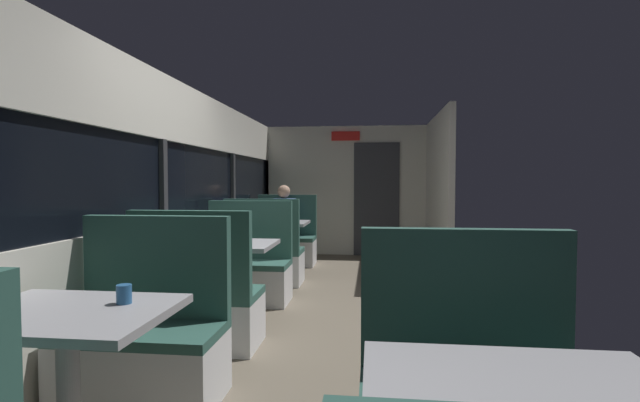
% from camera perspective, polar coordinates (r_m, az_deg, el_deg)
% --- Properties ---
extents(ground_plane, '(3.30, 9.20, 0.02)m').
position_cam_1_polar(ground_plane, '(4.22, -0.22, -15.88)').
color(ground_plane, '#665B4C').
extents(carriage_window_panel_left, '(0.09, 8.48, 2.30)m').
position_cam_1_polar(carriage_window_panel_left, '(4.42, -19.25, -0.39)').
color(carriage_window_panel_left, beige).
rests_on(carriage_window_panel_left, ground_plane).
extents(carriage_end_bulkhead, '(2.90, 0.11, 2.30)m').
position_cam_1_polar(carriage_end_bulkhead, '(8.18, 3.63, 1.21)').
color(carriage_end_bulkhead, beige).
rests_on(carriage_end_bulkhead, ground_plane).
extents(carriage_aisle_panel_right, '(0.08, 2.40, 2.30)m').
position_cam_1_polar(carriage_aisle_panel_right, '(7.05, 14.51, 1.03)').
color(carriage_aisle_panel_right, beige).
rests_on(carriage_aisle_panel_right, ground_plane).
extents(dining_table_near_window, '(0.90, 0.70, 0.74)m').
position_cam_1_polar(dining_table_near_window, '(2.42, -29.04, -14.10)').
color(dining_table_near_window, '#9E9EA3').
rests_on(dining_table_near_window, ground_plane).
extents(bench_near_window_facing_entry, '(0.95, 0.50, 1.10)m').
position_cam_1_polar(bench_near_window_facing_entry, '(3.09, -21.02, -16.41)').
color(bench_near_window_facing_entry, silver).
rests_on(bench_near_window_facing_entry, ground_plane).
extents(dining_table_mid_window, '(0.90, 0.70, 0.74)m').
position_cam_1_polar(dining_table_mid_window, '(4.41, -11.65, -6.42)').
color(dining_table_mid_window, '#9E9EA3').
rests_on(dining_table_mid_window, ground_plane).
extents(bench_mid_window_facing_end, '(0.95, 0.50, 1.10)m').
position_cam_1_polar(bench_mid_window_facing_end, '(3.83, -14.94, -12.58)').
color(bench_mid_window_facing_end, silver).
rests_on(bench_mid_window_facing_end, ground_plane).
extents(bench_mid_window_facing_entry, '(0.95, 0.50, 1.10)m').
position_cam_1_polar(bench_mid_window_facing_entry, '(5.13, -9.16, -8.69)').
color(bench_mid_window_facing_entry, silver).
rests_on(bench_mid_window_facing_entry, ground_plane).
extents(dining_table_far_window, '(0.90, 0.70, 0.74)m').
position_cam_1_polar(dining_table_far_window, '(6.58, -5.51, -3.46)').
color(dining_table_far_window, '#9E9EA3').
rests_on(dining_table_far_window, ground_plane).
extents(bench_far_window_facing_end, '(0.95, 0.50, 1.10)m').
position_cam_1_polar(bench_far_window_facing_end, '(5.94, -6.91, -7.13)').
color(bench_far_window_facing_end, silver).
rests_on(bench_far_window_facing_end, ground_plane).
extents(bench_far_window_facing_entry, '(0.95, 0.50, 1.10)m').
position_cam_1_polar(bench_far_window_facing_entry, '(7.30, -4.35, -5.33)').
color(bench_far_window_facing_entry, silver).
rests_on(bench_far_window_facing_entry, ground_plane).
extents(seated_passenger, '(0.47, 0.55, 1.26)m').
position_cam_1_polar(seated_passenger, '(7.20, -4.47, -3.76)').
color(seated_passenger, '#26262D').
rests_on(seated_passenger, ground_plane).
extents(coffee_cup_primary, '(0.07, 0.07, 0.09)m').
position_cam_1_polar(coffee_cup_primary, '(4.35, -12.02, -4.62)').
color(coffee_cup_primary, '#26598C').
rests_on(coffee_cup_primary, dining_table_mid_window).
extents(coffee_cup_secondary, '(0.07, 0.07, 0.09)m').
position_cam_1_polar(coffee_cup_secondary, '(2.39, -23.27, -10.64)').
color(coffee_cup_secondary, '#26598C').
rests_on(coffee_cup_secondary, dining_table_near_window).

